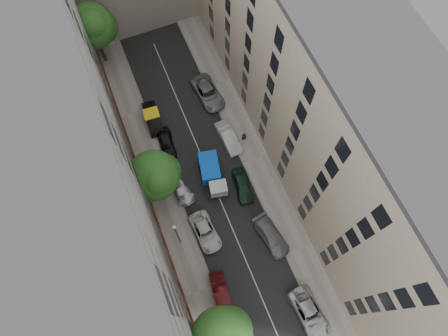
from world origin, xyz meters
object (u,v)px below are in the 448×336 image
car_right_2 (243,186)px  tree_mid (155,177)px  car_left_2 (205,232)px  car_left_5 (153,118)px  pedestrian (244,137)px  car_left_1 (221,293)px  lamp_post (177,233)px  tree_far (93,28)px  car_left_4 (167,143)px  car_right_4 (208,93)px  car_right_1 (271,236)px  car_right_3 (228,137)px  tarp_truck (212,174)px  car_left_3 (180,188)px  car_right_0 (309,313)px

car_right_2 → tree_mid: size_ratio=0.57×
car_left_2 → car_left_5: 14.82m
car_left_5 → pedestrian: bearing=-31.6°
car_left_1 → lamp_post: lamp_post is taller
car_right_2 → pedestrian: bearing=73.6°
tree_far → car_right_2: bearing=-67.6°
car_left_4 → tree_far: 15.38m
car_left_1 → tree_far: size_ratio=0.48×
car_right_4 → lamp_post: bearing=-126.3°
car_right_1 → lamp_post: 10.01m
car_left_2 → car_right_4: 16.86m
car_left_1 → car_right_1: size_ratio=0.86×
car_left_1 → car_left_4: (0.41, 17.45, -0.01)m
car_left_1 → car_right_3: bearing=71.6°
car_left_5 → car_left_2: bearing=-82.9°
tarp_truck → car_left_2: size_ratio=1.13×
car_left_3 → car_right_4: (7.20, 10.00, 0.11)m
car_left_2 → car_right_0: car_right_0 is taller
car_left_2 → car_right_3: car_right_3 is taller
tree_mid → car_right_1: bearing=-45.5°
car_right_1 → tarp_truck: bearing=100.9°
car_left_1 → car_left_3: car_left_1 is taller
car_left_5 → lamp_post: size_ratio=0.69×
car_left_1 → car_left_2: size_ratio=0.90×
car_right_1 → lamp_post: bearing=151.0°
car_left_1 → car_left_3: size_ratio=0.95×
pedestrian → car_left_1: bearing=76.4°
car_left_3 → car_left_2: bearing=-91.6°
car_left_2 → car_right_2: bearing=25.7°
car_right_4 → car_left_2: bearing=-118.1°
tree_mid → car_right_3: bearing=18.9°
car_left_4 → car_left_2: bearing=-83.0°
car_left_2 → tree_mid: size_ratio=0.63×
tarp_truck → car_left_4: bearing=132.0°
car_left_4 → car_right_1: bearing=-60.2°
tarp_truck → pedestrian: 5.89m
car_left_4 → tree_mid: size_ratio=0.55×
car_left_3 → car_left_5: size_ratio=0.98×
car_right_1 → car_right_4: (0.25, 18.60, 0.04)m
car_right_0 → car_right_4: 26.80m
car_right_2 → pedestrian: (2.42, 5.30, 0.22)m
car_left_3 → car_right_1: 11.06m
pedestrian → car_right_1: bearing=98.0°
car_left_4 → car_right_4: 8.08m
car_right_1 → car_right_0: bearing=-98.0°
tarp_truck → tree_mid: (-5.69, 0.52, 3.58)m
car_left_3 → car_left_5: car_left_5 is taller
car_left_4 → car_right_3: car_right_3 is taller
car_left_5 → car_right_4: bearing=10.3°
car_left_2 → car_left_4: (-0.38, 11.20, 0.04)m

